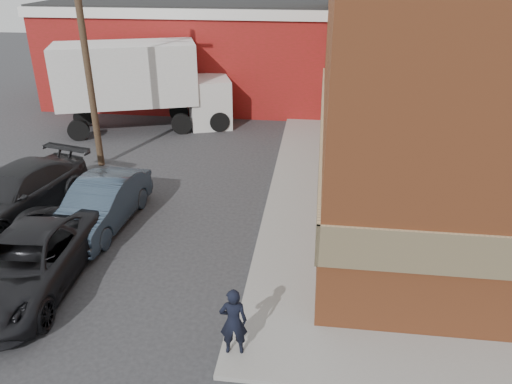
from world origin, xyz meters
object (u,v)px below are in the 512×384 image
at_px(suv_b, 16,193).
at_px(warehouse, 196,51).
at_px(man, 233,321).
at_px(suv_a, 26,263).
at_px(sedan, 101,204).
at_px(utility_pole, 85,47).
at_px(box_truck, 145,81).

bearing_deg(suv_b, warehouse, 95.41).
xyz_separation_m(man, suv_a, (-5.68, 1.75, -0.17)).
distance_m(sedan, suv_b, 3.10).
bearing_deg(sedan, suv_b, 177.00).
distance_m(utility_pole, box_truck, 5.40).
bearing_deg(sedan, man, -41.64).
distance_m(warehouse, man, 21.91).
bearing_deg(sedan, warehouse, 95.83).
relative_size(utility_pole, suv_b, 1.63).
bearing_deg(warehouse, suv_b, -98.79).
relative_size(suv_a, box_truck, 0.62).
height_order(sedan, suv_a, sedan).
height_order(sedan, box_truck, box_truck).
height_order(warehouse, man, warehouse).
xyz_separation_m(utility_pole, sedan, (2.18, -4.91, -3.99)).
bearing_deg(suv_a, suv_b, 121.39).
relative_size(warehouse, suv_b, 2.95).
distance_m(sedan, box_truck, 10.05).
distance_m(sedan, suv_a, 3.43).
distance_m(warehouse, sedan, 16.06).
relative_size(sedan, suv_b, 0.83).
height_order(warehouse, suv_b, warehouse).
xyz_separation_m(warehouse, suv_a, (0.12, -19.30, -2.05)).
bearing_deg(utility_pole, suv_a, -78.93).
xyz_separation_m(suv_a, box_truck, (-1.19, 13.14, 1.65)).
relative_size(sedan, suv_a, 0.85).
bearing_deg(utility_pole, suv_b, -101.22).
xyz_separation_m(warehouse, suv_b, (-2.41, -15.56, -2.01)).
height_order(utility_pole, suv_a, utility_pole).
bearing_deg(sedan, box_truck, 103.52).
distance_m(utility_pole, sedan, 6.69).
bearing_deg(utility_pole, man, -53.98).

